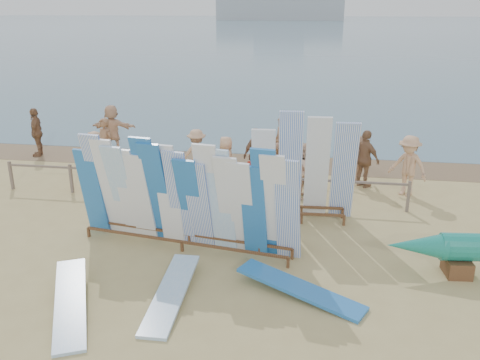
% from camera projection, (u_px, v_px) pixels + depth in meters
% --- Properties ---
extents(ground, '(160.00, 160.00, 0.00)m').
position_uv_depth(ground, '(170.00, 244.00, 12.34)').
color(ground, tan).
rests_on(ground, ground).
extents(ocean, '(320.00, 240.00, 0.02)m').
position_uv_depth(ocean, '(309.00, 27.00, 131.80)').
color(ocean, '#46697E').
rests_on(ocean, ground).
extents(wet_sand_strip, '(40.00, 2.60, 0.01)m').
position_uv_depth(wet_sand_strip, '(224.00, 159.00, 19.06)').
color(wet_sand_strip, brown).
rests_on(wet_sand_strip, ground).
extents(distant_ship, '(45.00, 8.00, 14.00)m').
position_uv_depth(distant_ship, '(280.00, 5.00, 180.35)').
color(distant_ship, '#999EA3').
rests_on(distant_ship, ocean).
extents(fence, '(12.08, 0.08, 0.90)m').
position_uv_depth(fence, '(198.00, 180.00, 14.93)').
color(fence, '#766559').
rests_on(fence, ground).
extents(main_surfboard_rack, '(5.51, 1.55, 2.74)m').
position_uv_depth(main_surfboard_rack, '(185.00, 199.00, 11.76)').
color(main_surfboard_rack, brown).
rests_on(main_surfboard_rack, ground).
extents(side_surfboard_rack, '(2.72, 0.94, 3.05)m').
position_uv_depth(side_surfboard_rack, '(304.00, 171.00, 13.27)').
color(side_surfboard_rack, brown).
rests_on(side_surfboard_rack, ground).
extents(vendor_table, '(0.96, 0.69, 1.25)m').
position_uv_depth(vendor_table, '(277.00, 234.00, 11.89)').
color(vendor_table, brown).
rests_on(vendor_table, ground).
extents(flat_board_d, '(2.67, 1.66, 0.31)m').
position_uv_depth(flat_board_d, '(300.00, 295.00, 10.16)').
color(flat_board_d, '#256CBA').
rests_on(flat_board_d, ground).
extents(flat_board_a, '(1.64, 2.67, 0.41)m').
position_uv_depth(flat_board_a, '(72.00, 311.00, 9.63)').
color(flat_board_a, '#93C0EC').
rests_on(flat_board_a, ground).
extents(flat_board_b, '(0.60, 2.71, 0.27)m').
position_uv_depth(flat_board_b, '(172.00, 298.00, 10.06)').
color(flat_board_b, '#93C0EC').
rests_on(flat_board_b, ground).
extents(beach_chair_left, '(0.70, 0.71, 0.84)m').
position_uv_depth(beach_chair_left, '(229.00, 182.00, 15.87)').
color(beach_chair_left, red).
rests_on(beach_chair_left, ground).
extents(beach_chair_right, '(0.80, 0.81, 0.91)m').
position_uv_depth(beach_chair_right, '(259.00, 182.00, 15.83)').
color(beach_chair_right, red).
rests_on(beach_chair_right, ground).
extents(stroller, '(0.73, 0.89, 1.07)m').
position_uv_depth(stroller, '(277.00, 178.00, 15.65)').
color(stroller, red).
rests_on(stroller, ground).
extents(beachgoer_0, '(0.92, 0.90, 1.79)m').
position_uv_depth(beachgoer_0, '(96.00, 159.00, 16.04)').
color(beachgoer_0, tan).
rests_on(beachgoer_0, ground).
extents(beachgoer_extra_0, '(1.27, 1.10, 1.86)m').
position_uv_depth(beachgoer_extra_0, '(408.00, 166.00, 15.20)').
color(beachgoer_extra_0, tan).
rests_on(beachgoer_extra_0, ground).
extents(beachgoer_10, '(1.09, 1.09, 1.84)m').
position_uv_depth(beachgoer_10, '(365.00, 159.00, 15.93)').
color(beachgoer_10, '#8C6042').
rests_on(beachgoer_10, ground).
extents(beachgoer_2, '(0.84, 0.59, 1.56)m').
position_uv_depth(beachgoer_2, '(142.00, 161.00, 16.17)').
color(beachgoer_2, beige).
rests_on(beachgoer_2, ground).
extents(beachgoer_1, '(0.77, 0.64, 1.86)m').
position_uv_depth(beachgoer_1, '(105.00, 145.00, 17.50)').
color(beachgoer_1, '#8C6042').
rests_on(beachgoer_1, ground).
extents(beachgoer_8, '(0.55, 0.87, 1.66)m').
position_uv_depth(beachgoer_8, '(305.00, 171.00, 15.10)').
color(beachgoer_8, beige).
rests_on(beachgoer_8, ground).
extents(beachgoer_5, '(1.77, 0.99, 1.81)m').
position_uv_depth(beachgoer_5, '(293.00, 151.00, 16.85)').
color(beachgoer_5, beige).
rests_on(beachgoer_5, ground).
extents(beachgoer_3, '(1.17, 0.81, 1.68)m').
position_uv_depth(beachgoer_3, '(197.00, 154.00, 16.69)').
color(beachgoer_3, tan).
rests_on(beachgoer_3, ground).
extents(beachgoer_6, '(0.50, 0.83, 1.59)m').
position_uv_depth(beachgoer_6, '(226.00, 161.00, 16.16)').
color(beachgoer_6, tan).
rests_on(beachgoer_6, ground).
extents(beachgoer_7, '(0.71, 0.77, 1.87)m').
position_uv_depth(beachgoer_7, '(281.00, 143.00, 17.66)').
color(beachgoer_7, '#8C6042').
rests_on(beachgoer_7, ground).
extents(beachgoer_11, '(1.75, 0.59, 1.88)m').
position_uv_depth(beachgoer_11, '(112.00, 129.00, 19.68)').
color(beachgoer_11, beige).
rests_on(beachgoer_11, ground).
extents(beachgoer_extra_1, '(0.74, 1.17, 1.85)m').
position_uv_depth(beachgoer_extra_1, '(37.00, 132.00, 19.24)').
color(beachgoer_extra_1, '#8C6042').
rests_on(beachgoer_extra_1, ground).
extents(beachgoer_9, '(1.12, 0.92, 1.62)m').
position_uv_depth(beachgoer_9, '(354.00, 159.00, 16.30)').
color(beachgoer_9, tan).
rests_on(beachgoer_9, ground).
extents(beachgoer_4, '(0.95, 1.10, 1.75)m').
position_uv_depth(beachgoer_4, '(255.00, 154.00, 16.57)').
color(beachgoer_4, '#8C6042').
rests_on(beachgoer_4, ground).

